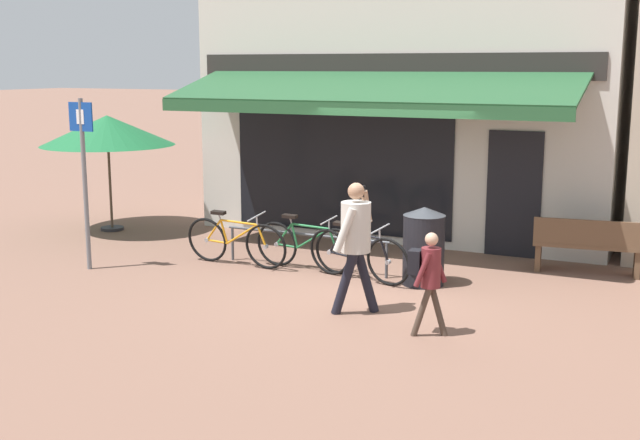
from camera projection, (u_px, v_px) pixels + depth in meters
The scene contains 12 objects.
ground_plane at pixel (364, 287), 11.56m from camera, with size 160.00×160.00×0.00m, color brown.
shop_front at pixel (413, 80), 15.19m from camera, with size 7.64×4.77×5.77m.
bike_rack_rail at pixel (306, 240), 12.53m from camera, with size 2.79×0.04×0.57m.
bicycle_orange at pixel (236, 242), 12.74m from camera, with size 1.86×0.52×0.90m.
bicycle_green at pixel (306, 246), 12.45m from camera, with size 1.80×0.52×0.88m.
bicycle_black at pixel (358, 255), 11.84m from camera, with size 1.77×0.66×0.89m.
pedestrian_adult at pixel (356, 234), 10.18m from camera, with size 0.56×0.69×1.72m.
pedestrian_child at pixel (428, 271), 9.35m from camera, with size 0.47×0.40×1.26m.
litter_bin at pixel (424, 246), 11.61m from camera, with size 0.62×0.62×1.15m.
parking_sign at pixel (84, 167), 12.30m from camera, with size 0.44×0.07×2.66m.
cafe_parasol at pixel (107, 131), 15.23m from camera, with size 2.54×2.54×2.22m.
park_bench at pixel (588, 245), 12.20m from camera, with size 1.64×0.62×0.87m.
Camera 1 is at (4.19, -10.37, 3.14)m, focal length 45.00 mm.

